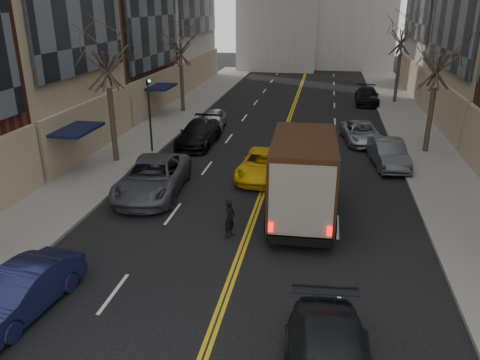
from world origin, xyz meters
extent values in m
cube|color=slate|center=(-9.00, 27.00, 0.07)|extent=(4.00, 66.00, 0.15)
cube|color=slate|center=(9.00, 27.00, 0.07)|extent=(4.00, 66.00, 0.15)
cube|color=black|center=(-10.00, 18.00, 2.40)|extent=(2.00, 3.00, 0.15)
cube|color=black|center=(-10.90, 18.00, 1.35)|extent=(0.20, 3.00, 2.50)
cube|color=black|center=(-10.00, 31.00, 2.40)|extent=(2.00, 3.00, 0.15)
cube|color=black|center=(-10.90, 31.00, 1.35)|extent=(0.20, 3.00, 2.50)
cylinder|color=#382D23|center=(-8.80, 20.00, 2.17)|extent=(0.30, 0.30, 4.05)
cylinder|color=#382D23|center=(-8.80, 33.00, 1.99)|extent=(0.30, 0.30, 3.69)
cylinder|color=#382D23|center=(8.80, 25.00, 2.04)|extent=(0.30, 0.30, 3.78)
cylinder|color=#382D23|center=(8.80, 40.00, 2.22)|extent=(0.30, 0.30, 4.14)
cylinder|color=black|center=(-7.40, 22.00, 2.05)|extent=(0.12, 0.12, 3.80)
imported|color=black|center=(-7.40, 22.00, 4.40)|extent=(0.15, 0.18, 0.90)
sphere|color=#0CE526|center=(-7.25, 21.90, 4.35)|extent=(0.14, 0.14, 0.14)
cube|color=black|center=(1.98, 14.67, 0.57)|extent=(2.50, 6.71, 0.31)
cube|color=black|center=(1.89, 17.11, 1.61)|extent=(2.50, 1.84, 2.18)
cube|color=black|center=(2.00, 14.10, 2.08)|extent=(2.66, 5.16, 3.11)
cube|color=black|center=(2.08, 11.47, 0.57)|extent=(2.39, 0.27, 0.31)
cube|color=red|center=(1.05, 11.42, 1.04)|extent=(0.19, 0.07, 0.36)
cube|color=red|center=(3.12, 11.49, 1.04)|extent=(0.19, 0.07, 0.36)
cube|color=gold|center=(0.73, 14.11, 2.70)|extent=(0.07, 0.93, 0.93)
cube|color=gold|center=(3.26, 14.19, 2.70)|extent=(0.07, 0.93, 0.93)
cylinder|color=black|center=(0.68, 16.80, 0.50)|extent=(0.32, 1.01, 1.00)
cylinder|color=black|center=(3.13, 16.89, 0.50)|extent=(0.32, 1.01, 1.00)
cylinder|color=black|center=(0.81, 12.86, 0.50)|extent=(0.32, 1.01, 1.00)
cylinder|color=black|center=(3.26, 12.95, 0.50)|extent=(0.32, 1.01, 1.00)
cube|color=black|center=(3.20, 5.59, 1.38)|extent=(0.13, 0.04, 0.09)
cube|color=blue|center=(3.20, 5.56, 1.38)|extent=(0.10, 0.01, 0.06)
imported|color=#EEB80A|center=(-0.30, 19.20, 0.67)|extent=(2.53, 4.97, 1.35)
imported|color=black|center=(-0.65, 12.42, 0.78)|extent=(0.51, 0.65, 1.55)
imported|color=#13163C|center=(-5.67, 6.68, 0.70)|extent=(1.96, 4.37, 1.39)
imported|color=#4B4D53|center=(-5.10, 16.02, 0.83)|extent=(3.24, 6.15, 1.65)
imported|color=black|center=(-5.10, 24.26, 0.75)|extent=(2.10, 5.15, 1.49)
imported|color=#A5A8AD|center=(-5.10, 28.23, 0.69)|extent=(1.99, 4.17, 1.38)
imported|color=#44474B|center=(6.30, 22.16, 0.74)|extent=(2.09, 4.64, 1.48)
imported|color=#979B9E|center=(5.10, 26.68, 0.65)|extent=(2.78, 4.93, 1.30)
imported|color=black|center=(6.30, 39.27, 0.71)|extent=(2.09, 4.94, 1.42)
camera|label=1|loc=(2.67, -3.53, 8.63)|focal=35.00mm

